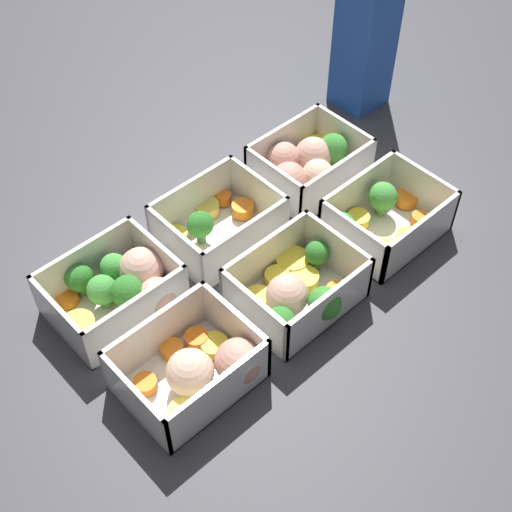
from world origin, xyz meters
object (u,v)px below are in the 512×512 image
object	(u,v)px
container_near_center	(296,290)
container_far_center	(217,226)
juice_carton	(365,44)
container_far_left	(121,288)
container_near_left	(200,368)
container_near_right	(382,219)
container_far_right	(307,165)

from	to	relation	value
container_near_center	container_far_center	xyz separation A→B (m)	(0.00, 0.14, -0.00)
container_far_center	juice_carton	world-z (taller)	juice_carton
container_near_center	container_far_left	xyz separation A→B (m)	(-0.14, 0.13, 0.00)
container_near_left	container_far_left	world-z (taller)	same
container_near_left	container_near_center	size ratio (longest dim) A/B	1.05
container_near_right	container_far_center	distance (m)	0.20
container_far_left	container_far_center	world-z (taller)	same
container_near_right	container_far_center	xyz separation A→B (m)	(-0.15, 0.13, -0.00)
juice_carton	container_far_left	bearing A→B (deg)	-171.26
container_near_right	juice_carton	size ratio (longest dim) A/B	0.72
container_near_left	container_far_right	size ratio (longest dim) A/B	1.00
container_near_center	container_far_right	distance (m)	0.21
container_near_left	container_near_center	distance (m)	0.14
container_near_left	container_far_right	world-z (taller)	same
container_far_left	juice_carton	distance (m)	0.49
container_near_center	container_far_right	size ratio (longest dim) A/B	0.95
container_far_left	container_far_center	size ratio (longest dim) A/B	1.11
container_near_right	container_near_left	bearing A→B (deg)	-177.40
container_near_center	juice_carton	bearing A→B (deg)	31.45
container_near_right	container_far_right	world-z (taller)	same
container_far_right	container_near_right	bearing A→B (deg)	-90.60
container_near_right	container_near_center	bearing A→B (deg)	-177.21
container_far_right	container_far_left	bearing A→B (deg)	-179.05
container_near_left	container_near_right	world-z (taller)	same
container_near_center	container_far_left	size ratio (longest dim) A/B	0.88
container_near_center	container_near_right	bearing A→B (deg)	2.79
container_far_center	container_far_right	world-z (taller)	same
container_near_center	container_far_center	distance (m)	0.14
juice_carton	container_far_right	bearing A→B (deg)	-159.09
container_far_center	container_near_left	bearing A→B (deg)	-135.62
container_near_center	container_near_right	world-z (taller)	same
container_near_left	container_near_center	xyz separation A→B (m)	(0.14, 0.01, -0.00)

